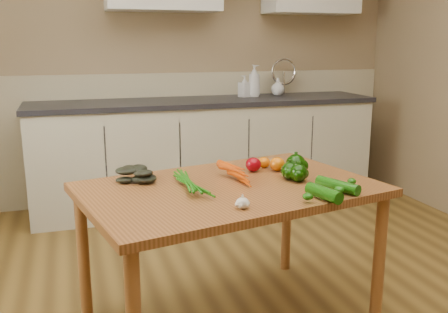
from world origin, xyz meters
TOP-DOWN VIEW (x-y plane):
  - room at (0.00, 0.17)m, footprint 4.04×5.04m
  - counter_run at (0.21, 2.19)m, footprint 2.84×0.64m
  - table at (-0.19, 0.34)m, footprint 1.48×1.11m
  - soap_bottle_a at (0.65, 2.24)m, footprint 0.14×0.14m
  - soap_bottle_b at (0.57, 2.25)m, footprint 0.11×0.11m
  - soap_bottle_c at (0.90, 2.30)m, footprint 0.16×0.16m
  - carrot_bunch at (-0.21, 0.39)m, footprint 0.28×0.24m
  - leafy_greens at (-0.61, 0.52)m, footprint 0.19×0.17m
  - garlic_bulb at (-0.24, 0.01)m, footprint 0.05×0.05m
  - pepper_a at (0.13, 0.36)m, footprint 0.08×0.08m
  - pepper_b at (0.19, 0.42)m, footprint 0.10×0.10m
  - pepper_c at (0.15, 0.31)m, footprint 0.09×0.09m
  - tomato_a at (0.01, 0.55)m, footprint 0.08×0.08m
  - tomato_b at (0.09, 0.60)m, footprint 0.06×0.06m
  - tomato_c at (0.13, 0.52)m, footprint 0.08×0.08m
  - zucchini_a at (0.25, 0.11)m, footprint 0.13×0.22m
  - zucchini_b at (0.13, 0.02)m, footprint 0.10×0.19m

SIDE VIEW (x-z plane):
  - counter_run at x=0.21m, z-range -0.11..1.03m
  - table at x=-0.19m, z-range 0.28..0.99m
  - garlic_bulb at x=-0.24m, z-range 0.71..0.76m
  - zucchini_a at x=0.25m, z-range 0.71..0.76m
  - zucchini_b at x=0.13m, z-range 0.71..0.77m
  - tomato_b at x=0.09m, z-range 0.71..0.77m
  - carrot_bunch at x=-0.21m, z-range 0.71..0.78m
  - tomato_c at x=0.13m, z-range 0.71..0.78m
  - tomato_a at x=0.01m, z-range 0.71..0.79m
  - pepper_a at x=0.13m, z-range 0.71..0.80m
  - pepper_c at x=0.15m, z-range 0.71..0.80m
  - leafy_greens at x=-0.61m, z-range 0.71..0.81m
  - pepper_b at x=0.19m, z-range 0.71..0.82m
  - soap_bottle_c at x=0.90m, z-range 0.90..1.05m
  - soap_bottle_b at x=0.57m, z-range 0.90..1.08m
  - soap_bottle_a at x=0.65m, z-range 0.90..1.17m
  - room at x=0.00m, z-range -0.07..2.57m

